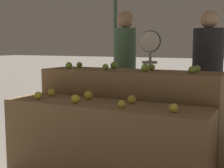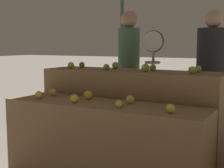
# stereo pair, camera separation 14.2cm
# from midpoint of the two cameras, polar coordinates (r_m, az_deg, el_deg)

# --- Properties ---
(display_counter_front) EXTENTS (2.04, 0.55, 0.78)m
(display_counter_front) POSITION_cam_midpoint_polar(r_m,az_deg,el_deg) (3.10, -0.40, -10.64)
(display_counter_front) COLOR olive
(display_counter_front) RESTS_ON ground_plane
(display_counter_back) EXTENTS (2.04, 0.55, 1.05)m
(display_counter_back) POSITION_cam_midpoint_polar(r_m,az_deg,el_deg) (3.58, 4.42, -5.96)
(display_counter_back) COLOR olive
(display_counter_back) RESTS_ON ground_plane
(apple_front_0) EXTENTS (0.08, 0.08, 0.08)m
(apple_front_0) POSITION_cam_midpoint_polar(r_m,az_deg,el_deg) (3.32, -12.05, -1.97)
(apple_front_0) COLOR gold
(apple_front_0) RESTS_ON display_counter_front
(apple_front_1) EXTENTS (0.08, 0.08, 0.08)m
(apple_front_1) POSITION_cam_midpoint_polar(r_m,az_deg,el_deg) (3.02, -5.56, -2.67)
(apple_front_1) COLOR gold
(apple_front_1) RESTS_ON display_counter_front
(apple_front_2) EXTENTS (0.07, 0.07, 0.07)m
(apple_front_2) POSITION_cam_midpoint_polar(r_m,az_deg,el_deg) (2.78, 2.78, -3.66)
(apple_front_2) COLOR gold
(apple_front_2) RESTS_ON display_counter_front
(apple_front_3) EXTENTS (0.08, 0.08, 0.08)m
(apple_front_3) POSITION_cam_midpoint_polar(r_m,az_deg,el_deg) (2.62, 12.19, -4.38)
(apple_front_3) COLOR gold
(apple_front_3) RESTS_ON display_counter_front
(apple_front_4) EXTENTS (0.08, 0.08, 0.08)m
(apple_front_4) POSITION_cam_midpoint_polar(r_m,az_deg,el_deg) (3.48, -9.68, -1.47)
(apple_front_4) COLOR gold
(apple_front_4) RESTS_ON display_counter_front
(apple_front_5) EXTENTS (0.09, 0.09, 0.09)m
(apple_front_5) POSITION_cam_midpoint_polar(r_m,az_deg,el_deg) (3.22, -3.13, -2.02)
(apple_front_5) COLOR gold
(apple_front_5) RESTS_ON display_counter_front
(apple_front_6) EXTENTS (0.08, 0.08, 0.08)m
(apple_front_6) POSITION_cam_midpoint_polar(r_m,az_deg,el_deg) (2.97, 4.72, -2.87)
(apple_front_6) COLOR gold
(apple_front_6) RESTS_ON display_counter_front
(apple_back_0) EXTENTS (0.08, 0.08, 0.08)m
(apple_back_0) POSITION_cam_midpoint_polar(r_m,az_deg,el_deg) (3.76, -6.45, 3.40)
(apple_back_0) COLOR #84AD3D
(apple_back_0) RESTS_ON display_counter_back
(apple_back_1) EXTENTS (0.07, 0.07, 0.07)m
(apple_back_1) POSITION_cam_midpoint_polar(r_m,az_deg,el_deg) (3.52, 0.13, 3.13)
(apple_back_1) COLOR #84AD3D
(apple_back_1) RESTS_ON display_counter_back
(apple_back_2) EXTENTS (0.09, 0.09, 0.09)m
(apple_back_2) POSITION_cam_midpoint_polar(r_m,az_deg,el_deg) (3.29, 7.38, 2.94)
(apple_back_2) COLOR #84AD3D
(apple_back_2) RESTS_ON display_counter_back
(apple_back_3) EXTENTS (0.08, 0.08, 0.08)m
(apple_back_3) POSITION_cam_midpoint_polar(r_m,az_deg,el_deg) (3.16, 15.71, 2.45)
(apple_back_3) COLOR #84AD3D
(apple_back_3) RESTS_ON display_counter_back
(apple_back_4) EXTENTS (0.07, 0.07, 0.07)m
(apple_back_4) POSITION_cam_midpoint_polar(r_m,az_deg,el_deg) (3.94, -4.50, 3.53)
(apple_back_4) COLOR #7AA338
(apple_back_4) RESTS_ON display_counter_back
(apple_back_5) EXTENTS (0.08, 0.08, 0.08)m
(apple_back_5) POSITION_cam_midpoint_polar(r_m,az_deg,el_deg) (3.71, 1.76, 3.42)
(apple_back_5) COLOR #7AA338
(apple_back_5) RESTS_ON display_counter_back
(apple_back_6) EXTENTS (0.07, 0.07, 0.07)m
(apple_back_6) POSITION_cam_midpoint_polar(r_m,az_deg,el_deg) (3.50, 8.65, 3.02)
(apple_back_6) COLOR #8EB247
(apple_back_6) RESTS_ON display_counter_back
(apple_back_7) EXTENTS (0.07, 0.07, 0.07)m
(apple_back_7) POSITION_cam_midpoint_polar(r_m,az_deg,el_deg) (3.35, 16.64, 2.64)
(apple_back_7) COLOR #8EB247
(apple_back_7) RESTS_ON display_counter_back
(produce_scale) EXTENTS (0.28, 0.20, 1.52)m
(produce_scale) POSITION_cam_midpoint_polar(r_m,az_deg,el_deg) (4.11, 8.43, 3.89)
(produce_scale) COLOR #99999E
(produce_scale) RESTS_ON ground_plane
(person_vendor_at_scale) EXTENTS (0.41, 0.41, 1.81)m
(person_vendor_at_scale) POSITION_cam_midpoint_polar(r_m,az_deg,el_deg) (4.45, 4.00, 3.75)
(person_vendor_at_scale) COLOR #2D2D38
(person_vendor_at_scale) RESTS_ON ground_plane
(person_customer_left) EXTENTS (0.45, 0.45, 1.79)m
(person_customer_left) POSITION_cam_midpoint_polar(r_m,az_deg,el_deg) (4.34, 18.65, 2.70)
(person_customer_left) COLOR #2D2D38
(person_customer_left) RESTS_ON ground_plane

